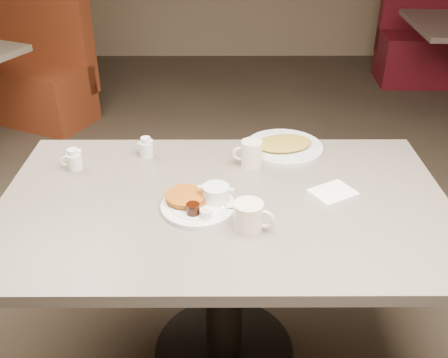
{
  "coord_description": "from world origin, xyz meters",
  "views": [
    {
      "loc": [
        -0.0,
        -1.41,
        1.68
      ],
      "look_at": [
        0.0,
        0.02,
        0.82
      ],
      "focal_mm": 40.62,
      "sensor_mm": 36.0,
      "label": 1
    }
  ],
  "objects_px": {
    "coffee_mug_far": "(251,154)",
    "hash_plate": "(284,146)",
    "main_plate": "(200,201)",
    "creamer_left": "(74,160)",
    "coffee_mug_near": "(250,216)",
    "booth_back_left": "(9,68)",
    "diner_table": "(224,241)",
    "creamer_right": "(146,148)"
  },
  "relations": [
    {
      "from": "coffee_mug_near",
      "to": "main_plate",
      "type": "bearing_deg",
      "value": 143.24
    },
    {
      "from": "main_plate",
      "to": "coffee_mug_near",
      "type": "relative_size",
      "value": 2.23
    },
    {
      "from": "coffee_mug_near",
      "to": "hash_plate",
      "type": "relative_size",
      "value": 0.36
    },
    {
      "from": "hash_plate",
      "to": "booth_back_left",
      "type": "relative_size",
      "value": 0.21
    },
    {
      "from": "diner_table",
      "to": "creamer_right",
      "type": "xyz_separation_m",
      "value": [
        -0.3,
        0.31,
        0.21
      ]
    },
    {
      "from": "coffee_mug_far",
      "to": "creamer_left",
      "type": "relative_size",
      "value": 1.36
    },
    {
      "from": "diner_table",
      "to": "coffee_mug_near",
      "type": "bearing_deg",
      "value": -64.05
    },
    {
      "from": "coffee_mug_near",
      "to": "hash_plate",
      "type": "bearing_deg",
      "value": 73.01
    },
    {
      "from": "main_plate",
      "to": "creamer_left",
      "type": "bearing_deg",
      "value": 151.53
    },
    {
      "from": "diner_table",
      "to": "coffee_mug_far",
      "type": "relative_size",
      "value": 13.37
    },
    {
      "from": "main_plate",
      "to": "creamer_left",
      "type": "xyz_separation_m",
      "value": [
        -0.47,
        0.25,
        0.01
      ]
    },
    {
      "from": "diner_table",
      "to": "creamer_right",
      "type": "distance_m",
      "value": 0.48
    },
    {
      "from": "hash_plate",
      "to": "booth_back_left",
      "type": "distance_m",
      "value": 2.78
    },
    {
      "from": "main_plate",
      "to": "creamer_right",
      "type": "bearing_deg",
      "value": 121.93
    },
    {
      "from": "diner_table",
      "to": "booth_back_left",
      "type": "xyz_separation_m",
      "value": [
        -1.65,
        2.38,
        -0.17
      ]
    },
    {
      "from": "coffee_mug_near",
      "to": "hash_plate",
      "type": "distance_m",
      "value": 0.55
    },
    {
      "from": "booth_back_left",
      "to": "coffee_mug_far",
      "type": "bearing_deg",
      "value": -50.87
    },
    {
      "from": "coffee_mug_near",
      "to": "hash_plate",
      "type": "xyz_separation_m",
      "value": [
        0.16,
        0.53,
        -0.03
      ]
    },
    {
      "from": "coffee_mug_near",
      "to": "coffee_mug_far",
      "type": "height_order",
      "value": "coffee_mug_far"
    },
    {
      "from": "creamer_right",
      "to": "coffee_mug_far",
      "type": "bearing_deg",
      "value": -10.77
    },
    {
      "from": "hash_plate",
      "to": "main_plate",
      "type": "bearing_deg",
      "value": -127.56
    },
    {
      "from": "main_plate",
      "to": "coffee_mug_far",
      "type": "xyz_separation_m",
      "value": [
        0.18,
        0.28,
        0.03
      ]
    },
    {
      "from": "creamer_right",
      "to": "hash_plate",
      "type": "distance_m",
      "value": 0.54
    },
    {
      "from": "coffee_mug_near",
      "to": "creamer_left",
      "type": "xyz_separation_m",
      "value": [
        -0.63,
        0.37,
        -0.01
      ]
    },
    {
      "from": "coffee_mug_far",
      "to": "creamer_right",
      "type": "relative_size",
      "value": 1.4
    },
    {
      "from": "main_plate",
      "to": "creamer_right",
      "type": "height_order",
      "value": "creamer_right"
    },
    {
      "from": "coffee_mug_near",
      "to": "booth_back_left",
      "type": "bearing_deg",
      "value": 124.18
    },
    {
      "from": "coffee_mug_far",
      "to": "booth_back_left",
      "type": "height_order",
      "value": "booth_back_left"
    },
    {
      "from": "coffee_mug_near",
      "to": "creamer_left",
      "type": "distance_m",
      "value": 0.73
    },
    {
      "from": "booth_back_left",
      "to": "diner_table",
      "type": "bearing_deg",
      "value": -55.32
    },
    {
      "from": "coffee_mug_far",
      "to": "hash_plate",
      "type": "xyz_separation_m",
      "value": [
        0.14,
        0.14,
        -0.04
      ]
    },
    {
      "from": "main_plate",
      "to": "coffee_mug_far",
      "type": "bearing_deg",
      "value": 57.14
    },
    {
      "from": "creamer_left",
      "to": "booth_back_left",
      "type": "relative_size",
      "value": 0.05
    },
    {
      "from": "main_plate",
      "to": "coffee_mug_near",
      "type": "bearing_deg",
      "value": -36.76
    },
    {
      "from": "creamer_right",
      "to": "main_plate",
      "type": "bearing_deg",
      "value": -58.07
    },
    {
      "from": "coffee_mug_near",
      "to": "coffee_mug_far",
      "type": "distance_m",
      "value": 0.39
    },
    {
      "from": "creamer_right",
      "to": "hash_plate",
      "type": "height_order",
      "value": "creamer_right"
    },
    {
      "from": "diner_table",
      "to": "main_plate",
      "type": "bearing_deg",
      "value": -152.05
    },
    {
      "from": "creamer_left",
      "to": "diner_table",
      "type": "bearing_deg",
      "value": -21.25
    },
    {
      "from": "coffee_mug_far",
      "to": "booth_back_left",
      "type": "bearing_deg",
      "value": 129.13
    },
    {
      "from": "hash_plate",
      "to": "booth_back_left",
      "type": "bearing_deg",
      "value": 133.13
    },
    {
      "from": "coffee_mug_far",
      "to": "coffee_mug_near",
      "type": "bearing_deg",
      "value": -93.34
    }
  ]
}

